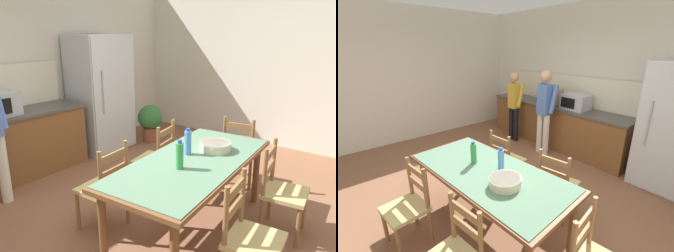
% 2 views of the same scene
% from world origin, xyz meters
% --- Properties ---
extents(ground_plane, '(8.32, 8.32, 0.00)m').
position_xyz_m(ground_plane, '(0.00, 0.00, 0.00)').
color(ground_plane, brown).
extents(wall_back, '(6.52, 0.12, 2.90)m').
position_xyz_m(wall_back, '(0.00, 2.66, 1.45)').
color(wall_back, silver).
rests_on(wall_back, ground).
extents(wall_right, '(0.12, 5.20, 2.90)m').
position_xyz_m(wall_right, '(3.26, 0.00, 1.45)').
color(wall_right, silver).
rests_on(wall_right, ground).
extents(refrigerator, '(0.90, 0.73, 1.88)m').
position_xyz_m(refrigerator, '(1.32, 2.19, 0.94)').
color(refrigerator, silver).
rests_on(refrigerator, ground).
extents(dining_table, '(2.03, 1.05, 0.76)m').
position_xyz_m(dining_table, '(0.22, -0.35, 0.68)').
color(dining_table, brown).
rests_on(dining_table, ground).
extents(bottle_near_centre, '(0.07, 0.07, 0.27)m').
position_xyz_m(bottle_near_centre, '(-0.02, -0.37, 0.88)').
color(bottle_near_centre, green).
rests_on(bottle_near_centre, dining_table).
extents(bottle_off_centre, '(0.07, 0.07, 0.27)m').
position_xyz_m(bottle_off_centre, '(0.31, -0.23, 0.88)').
color(bottle_off_centre, '#4C8ED6').
rests_on(bottle_off_centre, dining_table).
extents(serving_bowl, '(0.32, 0.32, 0.09)m').
position_xyz_m(serving_bowl, '(0.57, -0.39, 0.81)').
color(serving_bowl, beige).
rests_on(serving_bowl, dining_table).
extents(chair_head_end, '(0.46, 0.47, 0.91)m').
position_xyz_m(chair_head_end, '(1.49, -0.25, 0.44)').
color(chair_head_end, olive).
rests_on(chair_head_end, ground).
extents(chair_side_far_left, '(0.45, 0.43, 0.91)m').
position_xyz_m(chair_side_far_left, '(-0.28, 0.35, 0.44)').
color(chair_side_far_left, olive).
rests_on(chair_side_far_left, ground).
extents(chair_side_near_left, '(0.46, 0.45, 0.91)m').
position_xyz_m(chair_side_near_left, '(-0.16, -1.13, 0.44)').
color(chair_side_near_left, olive).
rests_on(chair_side_near_left, ground).
extents(chair_side_near_right, '(0.47, 0.45, 0.91)m').
position_xyz_m(chair_side_near_right, '(0.72, -1.05, 0.44)').
color(chair_side_near_right, olive).
rests_on(chair_side_near_right, ground).
extents(chair_side_far_right, '(0.48, 0.47, 0.91)m').
position_xyz_m(chair_side_far_right, '(0.61, 0.42, 0.44)').
color(chair_side_far_right, olive).
rests_on(chair_side_far_right, ground).
extents(potted_plant, '(0.44, 0.44, 0.67)m').
position_xyz_m(potted_plant, '(2.05, 1.76, 0.39)').
color(potted_plant, brown).
rests_on(potted_plant, ground).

